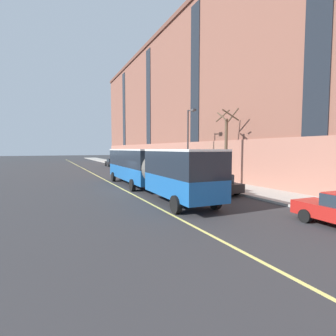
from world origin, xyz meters
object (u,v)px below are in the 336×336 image
object	(u,v)px
parked_car_silver_3	(177,176)
parked_car_black_4	(112,162)
street_tree_mid_block	(226,145)
fire_hydrant	(134,166)
city_bus	(148,167)
parked_car_red_0	(120,164)
parked_car_silver_2	(132,166)
street_lamp	(189,138)
parked_car_black_5	(216,183)

from	to	relation	value
parked_car_silver_3	parked_car_black_4	world-z (taller)	same
street_tree_mid_block	fire_hydrant	xyz separation A→B (m)	(-1.52, 23.71, -3.34)
fire_hydrant	city_bus	bearing A→B (deg)	-104.57
parked_car_red_0	fire_hydrant	bearing A→B (deg)	-56.73
parked_car_silver_2	fire_hydrant	world-z (taller)	parked_car_silver_2
city_bus	fire_hydrant	world-z (taller)	city_bus
street_lamp	fire_hydrant	bearing A→B (deg)	90.30
parked_car_red_0	parked_car_silver_3	world-z (taller)	same
parked_car_silver_3	fire_hydrant	xyz separation A→B (m)	(1.78, 20.13, -0.29)
parked_car_red_0	parked_car_black_4	xyz separation A→B (m)	(-0.05, 6.40, -0.00)
street_tree_mid_block	city_bus	bearing A→B (deg)	176.24
parked_car_black_4	parked_car_black_5	bearing A→B (deg)	-89.76
parked_car_silver_2	fire_hydrant	xyz separation A→B (m)	(1.64, 4.23, -0.29)
parked_car_silver_3	street_tree_mid_block	xyz separation A→B (m)	(3.30, -3.58, 3.05)
parked_car_red_0	street_lamp	distance (m)	22.22
parked_car_black_5	street_lamp	world-z (taller)	street_lamp
street_tree_mid_block	fire_hydrant	world-z (taller)	street_tree_mid_block
parked_car_silver_3	city_bus	bearing A→B (deg)	-144.07
parked_car_red_0	parked_car_silver_3	xyz separation A→B (m)	(-0.07, -22.75, 0.00)
city_bus	street_tree_mid_block	size ratio (longest dim) A/B	2.64
parked_car_silver_2	parked_car_silver_3	world-z (taller)	same
parked_car_black_5	fire_hydrant	size ratio (longest dim) A/B	6.56
city_bus	parked_car_silver_3	world-z (taller)	city_bus
parked_car_black_5	street_lamp	size ratio (longest dim) A/B	0.63
parked_car_silver_3	parked_car_red_0	bearing A→B (deg)	89.84
street_tree_mid_block	parked_car_red_0	bearing A→B (deg)	97.01
fire_hydrant	street_tree_mid_block	bearing A→B (deg)	-86.33
parked_car_red_0	parked_car_silver_3	bearing A→B (deg)	-90.16
parked_car_silver_2	street_tree_mid_block	world-z (taller)	street_tree_mid_block
parked_car_black_4	fire_hydrant	xyz separation A→B (m)	(1.76, -9.02, -0.29)
parked_car_silver_3	parked_car_black_5	distance (m)	6.46
parked_car_silver_2	street_tree_mid_block	bearing A→B (deg)	-80.78
parked_car_silver_2	street_tree_mid_block	distance (m)	19.97
street_lamp	fire_hydrant	world-z (taller)	street_lamp
city_bus	parked_car_black_4	size ratio (longest dim) A/B	4.07
city_bus	parked_car_black_5	world-z (taller)	city_bus
parked_car_black_5	street_lamp	bearing A→B (deg)	76.95
parked_car_red_0	fire_hydrant	world-z (taller)	parked_car_red_0
parked_car_red_0	parked_car_black_5	xyz separation A→B (m)	(0.10, -29.20, 0.00)
parked_car_black_4	fire_hydrant	distance (m)	9.19
parked_car_black_5	fire_hydrant	bearing A→B (deg)	86.52
street_tree_mid_block	fire_hydrant	bearing A→B (deg)	93.67
parked_car_silver_2	parked_car_black_5	size ratio (longest dim) A/B	0.94
parked_car_black_4	parked_car_red_0	bearing A→B (deg)	-89.58
parked_car_black_5	parked_car_red_0	bearing A→B (deg)	90.20
parked_car_red_0	street_tree_mid_block	bearing A→B (deg)	-82.99
parked_car_red_0	parked_car_silver_3	distance (m)	22.75
parked_car_silver_3	fire_hydrant	world-z (taller)	parked_car_silver_3
street_lamp	fire_hydrant	xyz separation A→B (m)	(-0.10, 19.18, -4.18)
fire_hydrant	street_lamp	bearing A→B (deg)	-89.70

